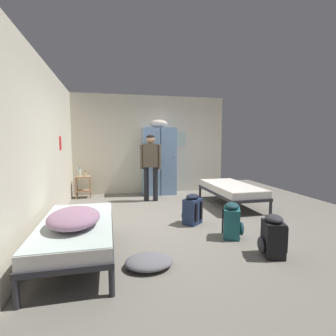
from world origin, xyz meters
TOP-DOWN VIEW (x-y plane):
  - ground_plane at (0.00, 0.00)m, footprint 8.04×8.04m
  - room_backdrop at (-1.15, 1.19)m, footprint 4.39×5.09m
  - locker_bank at (0.20, 2.23)m, footprint 0.90×0.55m
  - shelf_unit at (-1.84, 2.21)m, footprint 0.38×0.30m
  - bed_right at (1.59, 0.61)m, footprint 0.90×1.90m
  - bed_left_front at (-1.59, -1.46)m, footprint 0.90×1.90m
  - bedding_heap at (-1.59, -1.64)m, footprint 0.61×0.83m
  - person_traveler at (-0.16, 1.46)m, footprint 0.51×0.29m
  - water_bottle at (-1.92, 2.23)m, footprint 0.06×0.06m
  - lotion_bottle at (-1.77, 2.17)m, footprint 0.05×0.05m
  - backpack_teal at (0.68, -1.24)m, footprint 0.40×0.39m
  - backpack_black at (0.89, -1.95)m, footprint 0.39×0.38m
  - backpack_navy at (0.28, -0.47)m, footprint 0.41×0.42m
  - clothes_pile_grey at (-0.72, -1.89)m, footprint 0.58×0.47m

SIDE VIEW (x-z plane):
  - ground_plane at x=0.00m, z-range 0.00..0.00m
  - clothes_pile_grey at x=-0.72m, z-range 0.00..0.13m
  - backpack_teal at x=0.68m, z-range -0.02..0.53m
  - backpack_black at x=0.89m, z-range -0.02..0.53m
  - backpack_navy at x=0.28m, z-range -0.02..0.53m
  - shelf_unit at x=-1.84m, z-range 0.06..0.63m
  - bed_right at x=1.59m, z-range 0.14..0.63m
  - bed_left_front at x=-1.59m, z-range 0.14..0.63m
  - bedding_heap at x=-1.59m, z-range 0.49..0.69m
  - lotion_bottle at x=-1.77m, z-range 0.56..0.70m
  - water_bottle at x=-1.92m, z-range 0.56..0.79m
  - locker_bank at x=0.20m, z-range -0.07..2.00m
  - person_traveler at x=-0.16m, z-range 0.17..1.81m
  - room_backdrop at x=-1.15m, z-range 0.00..2.77m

